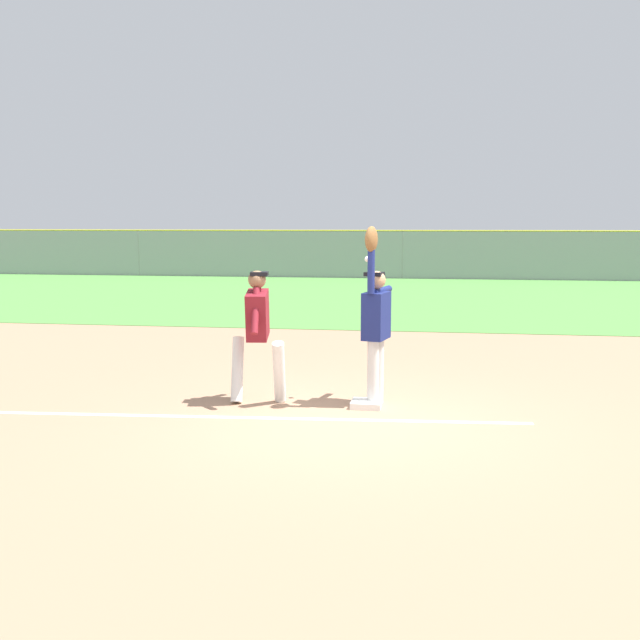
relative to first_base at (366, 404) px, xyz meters
The scene contains 12 objects.
ground_plane 0.63m from the first_base, 105.65° to the right, with size 71.63×71.63×0.00m, color tan.
outfield_grass 13.62m from the first_base, 90.71° to the left, with size 45.82×14.53×0.01m, color #549342.
chalk_foul_line 4.10m from the first_base, 167.32° to the right, with size 12.00×0.10×0.01m, color white.
first_base is the anchor object (origin of this frame).
fielder 1.09m from the first_base, 55.25° to the left, with size 0.36×0.89×2.28m.
runner 1.70m from the first_base, behind, with size 0.78×0.85×1.72m.
baseball 1.86m from the first_base, 94.94° to the left, with size 0.07×0.07×0.07m, color white.
outfield_fence 20.91m from the first_base, 90.47° to the left, with size 45.90×0.08×2.01m.
parked_car_white 27.37m from the first_base, 112.16° to the left, with size 4.44×2.20×1.25m.
parked_car_tan 25.49m from the first_base, 101.42° to the left, with size 4.50×2.32×1.25m.
parked_car_red 24.90m from the first_base, 90.00° to the left, with size 4.59×2.51×1.25m.
parked_car_green 25.75m from the first_base, 77.83° to the left, with size 4.58×2.48×1.25m.
Camera 1 is at (0.85, -8.18, 2.33)m, focal length 39.89 mm.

